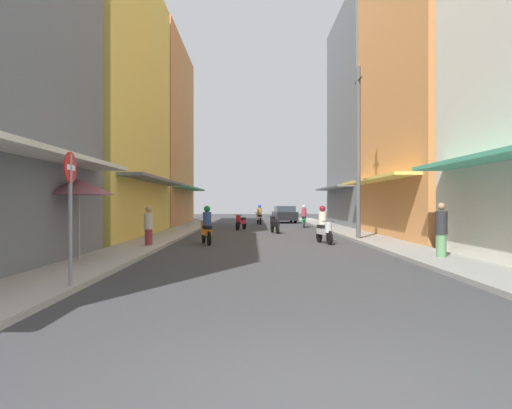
% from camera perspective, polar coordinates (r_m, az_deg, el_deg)
% --- Properties ---
extents(ground_plane, '(106.08, 106.08, 0.00)m').
position_cam_1_polar(ground_plane, '(24.27, 0.95, -3.82)').
color(ground_plane, '#38383A').
extents(sidewalk_left, '(1.86, 56.22, 0.12)m').
position_cam_1_polar(sidewalk_left, '(24.63, -10.34, -3.62)').
color(sidewalk_left, '#ADA89E').
rests_on(sidewalk_left, ground).
extents(sidewalk_right, '(1.86, 56.22, 0.12)m').
position_cam_1_polar(sidewalk_right, '(24.86, 12.13, -3.59)').
color(sidewalk_right, gray).
rests_on(sidewalk_right, ground).
extents(building_left_mid, '(7.05, 12.68, 13.51)m').
position_cam_1_polar(building_left_mid, '(25.96, -19.13, 11.41)').
color(building_left_mid, '#EFD159').
rests_on(building_left_mid, ground).
extents(building_left_far, '(7.05, 11.95, 13.65)m').
position_cam_1_polar(building_left_far, '(38.09, -12.92, 7.90)').
color(building_left_far, '#D88C4C').
rests_on(building_left_far, ground).
extents(building_right_mid, '(7.05, 11.67, 17.80)m').
position_cam_1_polar(building_right_mid, '(26.11, 21.40, 16.18)').
color(building_right_mid, '#D88C4C').
rests_on(building_right_mid, ground).
extents(building_right_far, '(7.05, 11.55, 15.65)m').
position_cam_1_polar(building_right_far, '(37.17, 14.31, 9.65)').
color(building_right_far, slate).
rests_on(building_right_far, ground).
extents(motorbike_green, '(0.55, 1.81, 1.58)m').
position_cam_1_polar(motorbike_green, '(34.04, 5.63, -1.50)').
color(motorbike_green, black).
rests_on(motorbike_green, ground).
extents(motorbike_black, '(0.61, 1.79, 0.96)m').
position_cam_1_polar(motorbike_black, '(27.37, 2.18, -2.32)').
color(motorbike_black, black).
rests_on(motorbike_black, ground).
extents(motorbike_orange, '(0.69, 1.77, 1.58)m').
position_cam_1_polar(motorbike_orange, '(20.01, -5.83, -2.64)').
color(motorbike_orange, black).
rests_on(motorbike_orange, ground).
extents(motorbike_red, '(0.74, 1.74, 0.96)m').
position_cam_1_polar(motorbike_red, '(30.79, -1.79, -2.04)').
color(motorbike_red, black).
rests_on(motorbike_red, ground).
extents(motorbike_white, '(0.57, 1.80, 1.58)m').
position_cam_1_polar(motorbike_white, '(38.61, 0.38, -1.31)').
color(motorbike_white, black).
rests_on(motorbike_white, ground).
extents(motorbike_silver, '(0.62, 1.79, 1.58)m').
position_cam_1_polar(motorbike_silver, '(20.48, 7.94, -2.58)').
color(motorbike_silver, black).
rests_on(motorbike_silver, ground).
extents(parked_car, '(2.05, 4.22, 1.45)m').
position_cam_1_polar(parked_car, '(42.11, 3.36, -1.14)').
color(parked_car, black).
rests_on(parked_car, ground).
extents(pedestrian_foreground, '(0.34, 0.34, 1.56)m').
position_cam_1_polar(pedestrian_foreground, '(18.59, -12.44, -2.64)').
color(pedestrian_foreground, '#99333F').
rests_on(pedestrian_foreground, ground).
extents(pedestrian_midway, '(0.34, 0.34, 1.69)m').
position_cam_1_polar(pedestrian_midway, '(15.09, 20.85, -3.00)').
color(pedestrian_midway, '#598C59').
rests_on(pedestrian_midway, ground).
extents(vendor_umbrella, '(1.89, 1.89, 2.36)m').
position_cam_1_polar(vendor_umbrella, '(14.20, -19.99, 1.96)').
color(vendor_umbrella, '#99999E').
rests_on(vendor_umbrella, ground).
extents(utility_pole, '(0.20, 1.20, 7.74)m').
position_cam_1_polar(utility_pole, '(22.23, 11.88, 6.01)').
color(utility_pole, '#4C4C4F').
rests_on(utility_pole, ground).
extents(street_sign_no_entry, '(0.07, 0.60, 2.65)m').
position_cam_1_polar(street_sign_no_entry, '(9.87, -20.88, 0.39)').
color(street_sign_no_entry, gray).
rests_on(street_sign_no_entry, ground).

